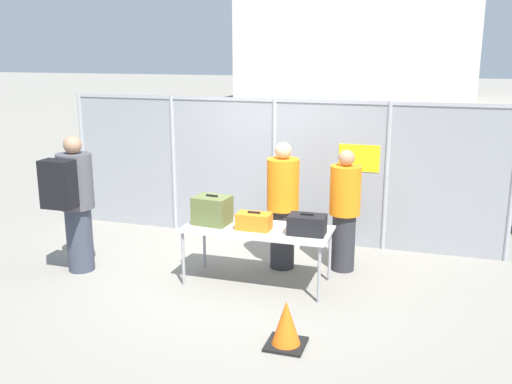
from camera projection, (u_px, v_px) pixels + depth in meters
The scene contains 12 objects.
ground_plane at pixel (239, 277), 7.55m from camera, with size 120.00×120.00×0.00m, color gray.
fence_section at pixel (275, 167), 8.83m from camera, with size 6.92×0.07×2.21m.
inspection_table at pixel (257, 232), 7.18m from camera, with size 1.86×0.81×0.74m.
suitcase_olive at pixel (212, 210), 7.32m from camera, with size 0.48×0.39×0.39m.
suitcase_orange at pixel (254, 221), 7.10m from camera, with size 0.43×0.25×0.23m.
suitcase_black at pixel (307, 225), 6.92m from camera, with size 0.46×0.31×0.26m.
traveler_hooded at pixel (74, 199), 7.48m from camera, with size 0.46×0.71×1.85m.
security_worker_near at pixel (283, 204), 7.67m from camera, with size 0.43×0.43×1.75m.
security_worker_far at pixel (345, 209), 7.60m from camera, with size 0.41×0.41×1.66m.
utility_trailer at pixel (445, 194), 10.15m from camera, with size 3.28×2.28×0.76m.
distant_hangar at pixel (362, 48), 33.86m from camera, with size 12.61×10.58×6.09m.
traffic_cone at pixel (286, 325), 5.73m from camera, with size 0.39×0.39×0.49m.
Camera 1 is at (2.33, -6.66, 2.91)m, focal length 40.00 mm.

